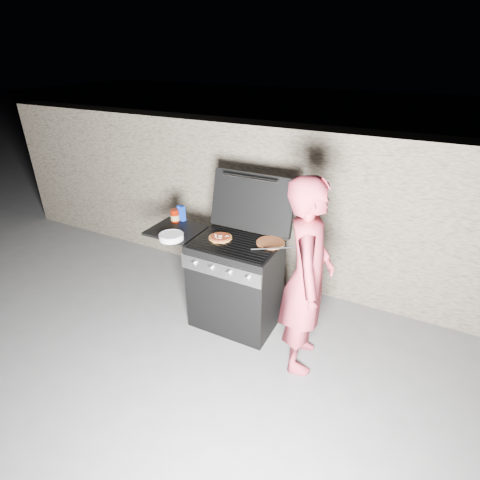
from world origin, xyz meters
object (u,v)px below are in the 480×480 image
at_px(gas_grill, 213,278).
at_px(sauce_jar, 175,216).
at_px(pizza_topped, 220,237).
at_px(person, 307,278).

relative_size(gas_grill, sauce_jar, 10.11).
bearing_deg(gas_grill, pizza_topped, 9.18).
xyz_separation_m(gas_grill, person, (1.00, -0.18, 0.40)).
xyz_separation_m(pizza_topped, person, (0.92, -0.20, -0.07)).
height_order(gas_grill, sauce_jar, sauce_jar).
bearing_deg(pizza_topped, gas_grill, -170.82).
height_order(sauce_jar, person, person).
relative_size(pizza_topped, person, 0.13).
xyz_separation_m(sauce_jar, person, (1.53, -0.34, -0.11)).
distance_m(gas_grill, person, 1.09).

